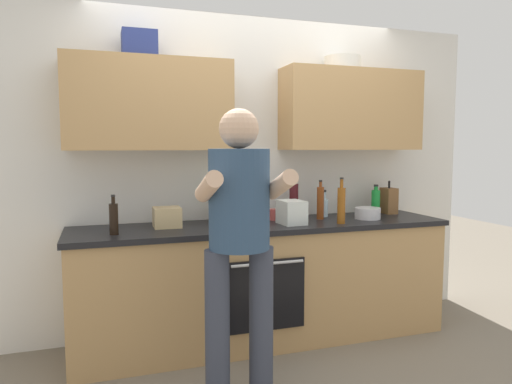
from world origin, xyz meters
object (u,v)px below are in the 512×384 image
at_px(bottle_water, 324,206).
at_px(grocery_bag_produce, 292,212).
at_px(grocery_bag_bread, 167,217).
at_px(person_standing, 240,232).
at_px(bottle_soda, 376,202).
at_px(bottle_syrup, 341,205).
at_px(bottle_hotsauce, 241,211).
at_px(bottle_wine, 294,200).
at_px(bottle_vinegar, 320,202).
at_px(knife_block, 389,201).
at_px(mixing_bowl, 368,213).
at_px(bottle_soy, 114,218).
at_px(cup_ceramic, 274,215).
at_px(potted_herb, 220,204).

xyz_separation_m(bottle_water, grocery_bag_produce, (-0.39, -0.25, 0.00)).
bearing_deg(grocery_bag_bread, person_standing, -72.20).
bearing_deg(grocery_bag_bread, bottle_soda, 2.09).
distance_m(bottle_syrup, bottle_hotsauce, 0.75).
bearing_deg(bottle_wine, bottle_vinegar, -35.18).
xyz_separation_m(knife_block, grocery_bag_produce, (-1.01, -0.25, -0.02)).
relative_size(mixing_bowl, grocery_bag_produce, 0.98).
distance_m(bottle_vinegar, bottle_soy, 1.59).
distance_m(bottle_syrup, cup_ceramic, 0.53).
xyz_separation_m(bottle_syrup, grocery_bag_produce, (-0.36, 0.10, -0.05)).
distance_m(potted_herb, grocery_bag_produce, 0.55).
bearing_deg(bottle_vinegar, potted_herb, 173.96).
xyz_separation_m(bottle_syrup, bottle_hotsauce, (-0.70, 0.27, -0.06)).
relative_size(bottle_wine, grocery_bag_bread, 1.80).
bearing_deg(bottle_vinegar, bottle_soy, -173.70).
height_order(bottle_hotsauce, bottle_soda, bottle_soda).
height_order(mixing_bowl, potted_herb, potted_herb).
bearing_deg(grocery_bag_produce, bottle_soy, -178.70).
height_order(cup_ceramic, grocery_bag_produce, grocery_bag_produce).
distance_m(person_standing, knife_block, 1.90).
distance_m(bottle_syrup, mixing_bowl, 0.36).
bearing_deg(bottle_vinegar, bottle_water, 51.63).
distance_m(grocery_bag_bread, grocery_bag_produce, 0.91).
bearing_deg(potted_herb, bottle_wine, 3.61).
height_order(bottle_water, bottle_soda, bottle_soda).
height_order(bottle_water, mixing_bowl, bottle_water).
height_order(grocery_bag_bread, grocery_bag_produce, grocery_bag_produce).
height_order(person_standing, bottle_vinegar, person_standing).
bearing_deg(knife_block, bottle_hotsauce, -176.59).
xyz_separation_m(person_standing, grocery_bag_produce, (0.62, 0.72, -0.01)).
relative_size(bottle_soda, cup_ceramic, 2.93).
xyz_separation_m(bottle_vinegar, potted_herb, (-0.80, 0.08, 0.01)).
distance_m(bottle_soda, mixing_bowl, 0.26).
height_order(bottle_wine, grocery_bag_produce, bottle_wine).
relative_size(bottle_soda, knife_block, 0.91).
xyz_separation_m(bottle_soy, grocery_bag_bread, (0.37, 0.18, -0.04)).
bearing_deg(bottle_wine, bottle_water, -3.73).
distance_m(cup_ceramic, potted_herb, 0.45).
xyz_separation_m(bottle_syrup, mixing_bowl, (0.31, 0.14, -0.10)).
xyz_separation_m(bottle_vinegar, knife_block, (0.70, 0.11, -0.02)).
distance_m(person_standing, cup_ceramic, 1.10).
bearing_deg(person_standing, bottle_hotsauce, 72.89).
xyz_separation_m(person_standing, mixing_bowl, (1.29, 0.77, -0.05)).
relative_size(bottle_vinegar, bottle_soy, 1.18).
bearing_deg(knife_block, bottle_wine, 178.93).
height_order(bottle_vinegar, bottle_water, bottle_vinegar).
xyz_separation_m(bottle_soy, bottle_hotsauce, (0.93, 0.20, -0.02)).
bearing_deg(bottle_soy, bottle_soda, 6.65).
bearing_deg(grocery_bag_produce, grocery_bag_bread, 170.20).
distance_m(cup_ceramic, grocery_bag_bread, 0.85).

